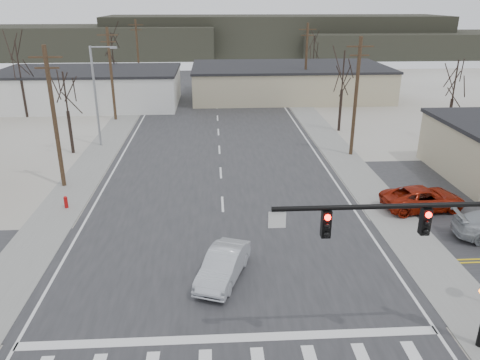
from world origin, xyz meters
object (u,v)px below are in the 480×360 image
at_px(fire_hydrant, 66,202).
at_px(traffic_signal_mast, 451,244).
at_px(car_parked_red, 423,198).
at_px(sedan_crossing, 223,265).
at_px(car_far_a, 252,91).
at_px(car_far_b, 217,77).

bearing_deg(fire_hydrant, traffic_signal_mast, -38.13).
distance_m(traffic_signal_mast, car_parked_red, 14.20).
bearing_deg(sedan_crossing, car_parked_red, 49.12).
xyz_separation_m(traffic_signal_mast, fire_hydrant, (-18.09, 14.20, -4.22)).
distance_m(traffic_signal_mast, fire_hydrant, 23.39).
distance_m(fire_hydrant, car_far_a, 39.48).
relative_size(traffic_signal_mast, car_parked_red, 1.67).
bearing_deg(car_far_a, traffic_signal_mast, 82.13).
height_order(traffic_signal_mast, car_parked_red, traffic_signal_mast).
bearing_deg(traffic_signal_mast, fire_hydrant, 141.87).
height_order(traffic_signal_mast, car_far_a, traffic_signal_mast).
xyz_separation_m(car_far_a, car_parked_red, (7.91, -37.93, 0.05)).
relative_size(sedan_crossing, car_far_a, 0.95).
height_order(fire_hydrant, sedan_crossing, sedan_crossing).
height_order(car_far_a, car_far_b, car_far_b).
bearing_deg(car_parked_red, car_far_a, 5.52).
relative_size(fire_hydrant, car_parked_red, 0.16).
distance_m(car_far_b, car_parked_red, 52.19).
bearing_deg(car_parked_red, traffic_signal_mast, 152.05).
height_order(sedan_crossing, car_far_a, sedan_crossing).
distance_m(fire_hydrant, sedan_crossing, 13.38).
xyz_separation_m(car_far_a, car_far_b, (-4.77, 12.70, 0.07)).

